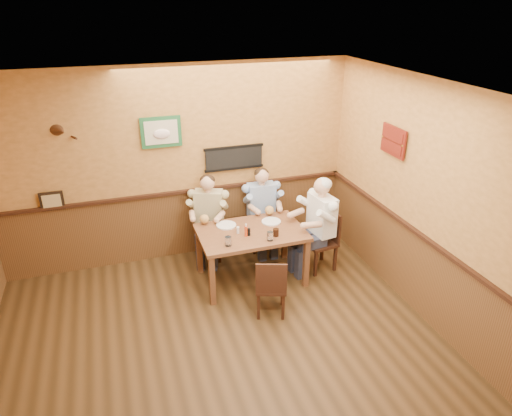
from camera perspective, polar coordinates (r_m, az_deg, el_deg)
The scene contains 17 objects.
room at distance 4.33m, azimuth -3.08°, elevation -0.98°, with size 5.02×5.03×2.81m.
dining_table at distance 6.09m, azimuth -0.60°, elevation -3.64°, with size 1.40×0.90×0.75m.
chair_back_left at distance 6.76m, azimuth -5.77°, elevation -3.01°, with size 0.38×0.38×0.83m, color #371C11, non-canonical shape.
chair_back_right at distance 6.96m, azimuth 0.65°, elevation -1.99°, with size 0.38×0.38×0.83m, color #371C11, non-canonical shape.
chair_right_end at distance 6.50m, azimuth 8.00°, elevation -4.13°, with size 0.40×0.40×0.87m, color #371C11, non-canonical shape.
chair_near_side at distance 5.61m, azimuth 1.88°, elevation -9.57°, with size 0.37×0.37×0.79m, color #371C11, non-canonical shape.
diner_tan_shirt at distance 6.68m, azimuth -5.84°, elevation -1.67°, with size 0.54×0.54×1.18m, color #CDC08D, non-canonical shape.
diner_blue_polo at distance 6.89m, azimuth 0.65°, elevation -0.68°, with size 0.54×0.54×1.18m, color #8CA6D2, non-canonical shape.
diner_white_elder at distance 6.41m, azimuth 8.10°, elevation -2.67°, with size 0.58×0.58×1.25m, color white, non-canonical shape.
water_glass_left at distance 5.68m, azimuth -3.50°, elevation -4.17°, with size 0.08×0.08×0.12m, color silver.
water_glass_mid at distance 5.79m, azimuth 1.77°, elevation -3.54°, with size 0.08×0.08×0.12m, color white.
cola_tumbler at distance 5.91m, azimuth 2.50°, elevation -3.06°, with size 0.08×0.08×0.10m, color black.
hot_sauce_bottle at distance 5.88m, azimuth -1.26°, elevation -2.85°, with size 0.04×0.04×0.16m, color #C23C14.
salt_shaker at distance 5.97m, azimuth -2.27°, elevation -2.77°, with size 0.04×0.04×0.09m, color silver.
pepper_shaker at distance 5.91m, azimuth -0.90°, elevation -3.00°, with size 0.04×0.04×0.10m, color black.
plate_far_left at distance 6.18m, azimuth -3.75°, elevation -2.16°, with size 0.27×0.27×0.02m, color silver.
plate_far_right at distance 6.27m, azimuth 1.92°, elevation -1.69°, with size 0.26×0.26×0.02m, color silver.
Camera 1 is at (-0.86, -3.59, 3.59)m, focal length 32.00 mm.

